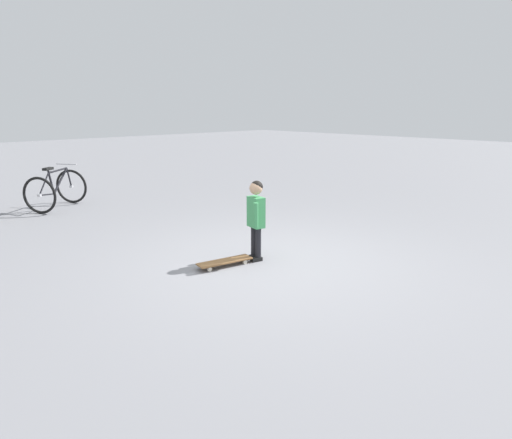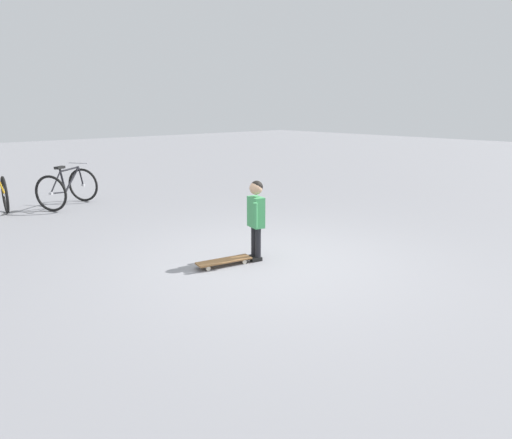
% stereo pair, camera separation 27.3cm
% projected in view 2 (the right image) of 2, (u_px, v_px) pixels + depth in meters
% --- Properties ---
extents(ground_plane, '(50.00, 50.00, 0.00)m').
position_uv_depth(ground_plane, '(273.00, 264.00, 5.87)').
color(ground_plane, gray).
extents(child_person, '(0.28, 0.33, 1.06)m').
position_uv_depth(child_person, '(256.00, 212.00, 5.88)').
color(child_person, black).
rests_on(child_person, ground).
extents(skateboard, '(0.75, 0.34, 0.07)m').
position_uv_depth(skateboard, '(224.00, 261.00, 5.80)').
color(skateboard, olive).
rests_on(skateboard, ground).
extents(bicycle_near, '(1.28, 1.19, 0.85)m').
position_uv_depth(bicycle_near, '(68.00, 188.00, 9.20)').
color(bicycle_near, black).
rests_on(bicycle_near, ground).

